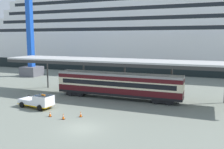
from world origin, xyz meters
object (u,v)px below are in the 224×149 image
object	(u,v)px
service_truck	(39,101)
cruise_ship	(168,29)
train_carriage	(118,84)
traffic_cone_far	(81,114)
quay_bollard	(29,98)
traffic_cone_near	(63,116)
dockside_crane	(30,9)
traffic_cone_mid	(50,114)

from	to	relation	value
service_truck	cruise_ship	bearing A→B (deg)	78.94
train_carriage	service_truck	size ratio (longest dim) A/B	3.73
traffic_cone_far	quay_bollard	distance (m)	11.97
train_carriage	traffic_cone_near	size ratio (longest dim) A/B	26.93
train_carriage	quay_bollard	size ratio (longest dim) A/B	21.02
cruise_ship	quay_bollard	size ratio (longest dim) A/B	131.42
traffic_cone_far	train_carriage	bearing A→B (deg)	84.16
cruise_ship	traffic_cone_near	bearing A→B (deg)	-94.27
cruise_ship	train_carriage	distance (m)	42.29
traffic_cone_far	cruise_ship	bearing A→B (deg)	87.24
service_truck	traffic_cone_far	bearing A→B (deg)	-10.89
dockside_crane	quay_bollard	size ratio (longest dim) A/B	56.77
traffic_cone_near	traffic_cone_far	size ratio (longest dim) A/B	1.09
service_truck	dockside_crane	bearing A→B (deg)	130.24
train_carriage	dockside_crane	xyz separation A→B (m)	(-28.49, 14.77, 14.37)
traffic_cone_near	quay_bollard	xyz separation A→B (m)	(-9.78, 5.64, 0.15)
train_carriage	traffic_cone_mid	world-z (taller)	train_carriage
train_carriage	service_truck	bearing A→B (deg)	-132.93
dockside_crane	traffic_cone_far	bearing A→B (deg)	-42.55
service_truck	traffic_cone_near	size ratio (longest dim) A/B	7.23
quay_bollard	train_carriage	bearing A→B (deg)	27.20
cruise_ship	service_truck	distance (m)	52.26
service_truck	traffic_cone_far	xyz separation A→B (m)	(7.31, -1.41, -0.65)
traffic_cone_far	traffic_cone_mid	bearing A→B (deg)	-160.55
service_truck	quay_bollard	distance (m)	4.79
dockside_crane	quay_bollard	world-z (taller)	dockside_crane
service_truck	traffic_cone_near	xyz separation A→B (m)	(5.83, -2.98, -0.62)
cruise_ship	quay_bollard	xyz separation A→B (m)	(-13.74, -47.40, -11.78)
traffic_cone_mid	traffic_cone_far	world-z (taller)	traffic_cone_mid
traffic_cone_far	dockside_crane	distance (m)	40.65
traffic_cone_near	dockside_crane	world-z (taller)	dockside_crane
train_carriage	traffic_cone_mid	bearing A→B (deg)	-111.68
traffic_cone_far	dockside_crane	size ratio (longest dim) A/B	0.01
service_truck	quay_bollard	bearing A→B (deg)	145.94
traffic_cone_near	traffic_cone_mid	size ratio (longest dim) A/B	1.04
traffic_cone_near	quay_bollard	bearing A→B (deg)	150.01
traffic_cone_far	quay_bollard	size ratio (longest dim) A/B	0.72
train_carriage	quay_bollard	xyz separation A→B (m)	(-12.32, -6.33, -1.78)
traffic_cone_mid	cruise_ship	bearing A→B (deg)	83.45
service_truck	traffic_cone_mid	distance (m)	4.63
cruise_ship	traffic_cone_mid	size ratio (longest dim) A/B	174.89
traffic_cone_mid	traffic_cone_far	xyz separation A→B (m)	(3.57, 1.26, -0.02)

